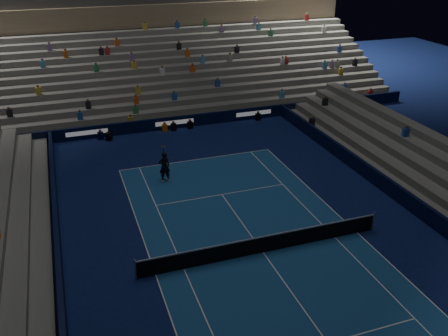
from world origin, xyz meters
TOP-DOWN VIEW (x-y plane):
  - ground at (0.00, 0.00)m, footprint 90.00×90.00m
  - court_surface at (0.00, 0.00)m, footprint 10.97×23.77m
  - sponsor_barrier_far at (0.00, 18.50)m, footprint 44.00×0.25m
  - sponsor_barrier_east at (9.70, 0.00)m, footprint 0.25×37.00m
  - sponsor_barrier_west at (-9.70, 0.00)m, footprint 0.25×37.00m
  - grandstand_main at (0.00, 27.90)m, footprint 44.00×15.20m
  - tennis_net at (0.00, 0.00)m, footprint 12.90×0.10m
  - tennis_player at (-2.88, 9.36)m, footprint 0.80×0.58m
  - broadcast_camera at (-5.41, 17.71)m, footprint 0.58×0.95m

SIDE VIEW (x-z plane):
  - ground at x=0.00m, z-range 0.00..0.00m
  - court_surface at x=0.00m, z-range 0.00..0.01m
  - broadcast_camera at x=-5.41m, z-range 0.01..0.58m
  - sponsor_barrier_far at x=0.00m, z-range 0.00..1.00m
  - sponsor_barrier_east at x=9.70m, z-range 0.00..1.00m
  - sponsor_barrier_west at x=-9.70m, z-range 0.00..1.00m
  - tennis_net at x=0.00m, z-range -0.05..1.05m
  - tennis_player at x=-2.88m, z-range 0.00..2.04m
  - grandstand_main at x=0.00m, z-range -2.22..8.98m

